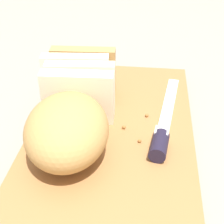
% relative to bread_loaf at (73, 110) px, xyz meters
% --- Properties ---
extents(ground_plane, '(3.00, 3.00, 0.00)m').
position_rel_bread_loaf_xyz_m(ground_plane, '(0.02, -0.06, -0.06)').
color(ground_plane, gray).
extents(cutting_board, '(0.45, 0.26, 0.02)m').
position_rel_bread_loaf_xyz_m(cutting_board, '(0.02, -0.06, -0.05)').
color(cutting_board, '#9E6B3D').
rests_on(cutting_board, ground_plane).
extents(bread_loaf, '(0.27, 0.14, 0.09)m').
position_rel_bread_loaf_xyz_m(bread_loaf, '(0.00, 0.00, 0.00)').
color(bread_loaf, tan).
rests_on(bread_loaf, cutting_board).
extents(bread_knife, '(0.25, 0.05, 0.02)m').
position_rel_bread_loaf_xyz_m(bread_knife, '(0.00, -0.13, -0.03)').
color(bread_knife, silver).
rests_on(bread_knife, cutting_board).
extents(crumb_near_knife, '(0.01, 0.01, 0.01)m').
position_rel_bread_loaf_xyz_m(crumb_near_knife, '(-0.01, -0.10, -0.04)').
color(crumb_near_knife, '#996633').
rests_on(crumb_near_knife, cutting_board).
extents(crumb_near_loaf, '(0.01, 0.01, 0.01)m').
position_rel_bread_loaf_xyz_m(crumb_near_loaf, '(0.02, -0.08, -0.04)').
color(crumb_near_loaf, '#996633').
rests_on(crumb_near_loaf, cutting_board).
extents(crumb_stray_left, '(0.01, 0.01, 0.01)m').
position_rel_bread_loaf_xyz_m(crumb_stray_left, '(-0.01, -0.04, -0.04)').
color(crumb_stray_left, '#996633').
rests_on(crumb_stray_left, cutting_board).
extents(crumb_stray_right, '(0.01, 0.01, 0.01)m').
position_rel_bread_loaf_xyz_m(crumb_stray_right, '(0.06, -0.11, -0.04)').
color(crumb_stray_right, '#996633').
rests_on(crumb_stray_right, cutting_board).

